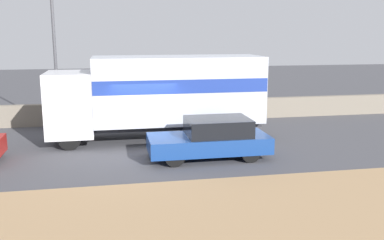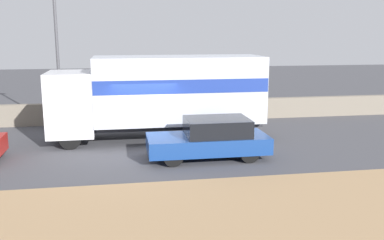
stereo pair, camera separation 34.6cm
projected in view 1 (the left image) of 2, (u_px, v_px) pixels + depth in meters
The scene contains 6 objects.
ground_plane at pixel (147, 152), 16.05m from camera, with size 80.00×80.00×0.00m, color #47474C.
dirt_shoulder_foreground at pixel (172, 232), 9.60m from camera, with size 60.00×6.53×0.04m.
stone_wall_backdrop at pixel (137, 112), 21.35m from camera, with size 60.00×0.35×1.05m.
street_lamp at pixel (54, 40), 19.26m from camera, with size 0.56×0.28×7.04m.
box_truck at pixel (161, 92), 17.70m from camera, with size 8.76×2.49×3.47m.
car_hatchback at pixel (211, 138), 15.24m from camera, with size 4.28×1.83×1.44m.
Camera 1 is at (-1.23, -15.53, 4.41)m, focal length 40.00 mm.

